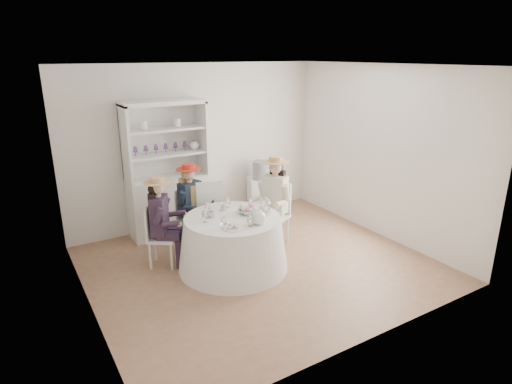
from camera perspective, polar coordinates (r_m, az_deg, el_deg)
ground at (r=6.12m, az=0.49°, el=-9.64°), size 4.50×4.50×0.00m
ceiling at (r=5.42m, az=0.57°, el=16.54°), size 4.50×4.50×0.00m
wall_back at (r=7.35m, az=-7.76°, el=6.16°), size 4.50×0.00×4.50m
wall_front at (r=4.14m, az=15.29°, el=-3.74°), size 4.50×0.00×4.50m
wall_left at (r=4.88m, az=-22.57°, el=-1.21°), size 0.00×4.50×4.50m
wall_right at (r=7.04m, az=16.37°, el=5.06°), size 0.00×4.50×4.50m
tea_table at (r=5.89m, az=-3.10°, el=-6.80°), size 1.50×1.50×0.75m
hutch at (r=7.05m, az=-11.63°, el=0.57°), size 1.32×0.58×2.16m
side_table at (r=7.79m, az=0.70°, el=-0.65°), size 0.56×0.56×0.69m
hatbox at (r=7.65m, az=0.71°, el=2.95°), size 0.37×0.37×0.32m
guest_left at (r=5.95m, az=-12.54°, el=-3.23°), size 0.55×0.52×1.29m
guest_mid at (r=6.49m, az=-8.66°, el=-1.14°), size 0.49×0.53×1.30m
guest_right at (r=6.45m, az=2.44°, el=-0.54°), size 0.59×0.54×1.40m
spare_chair at (r=6.57m, az=-6.34°, el=-2.39°), size 0.51×0.51×1.04m
teacup_a at (r=5.75m, az=-6.05°, el=-3.04°), size 0.12×0.12×0.07m
teacup_b at (r=5.99m, az=-4.43°, el=-2.17°), size 0.07×0.07×0.06m
teacup_c at (r=5.93m, az=-1.81°, el=-2.33°), size 0.09×0.09×0.06m
flower_bowl at (r=5.84m, az=-1.25°, el=-2.66°), size 0.26×0.26×0.06m
flower_arrangement at (r=5.82m, az=-1.23°, el=-2.19°), size 0.17×0.17×0.06m
table_teapot at (r=5.49m, az=0.30°, el=-3.40°), size 0.27×0.20×0.21m
sandwich_plate at (r=5.38m, az=-3.08°, el=-4.72°), size 0.26×0.26×0.06m
cupcake_stand at (r=5.85m, az=1.17°, el=-2.12°), size 0.23×0.23×0.21m
stemware_set at (r=5.71m, az=-3.17°, el=-2.69°), size 0.83×0.83×0.15m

